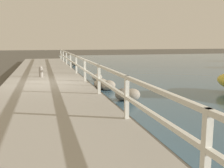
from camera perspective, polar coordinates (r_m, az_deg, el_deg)
The scene contains 10 objects.
ground_plane at distance 12.64m, azimuth -14.04°, elevation -1.05°, with size 120.00×120.00×0.00m, color #4C473D.
dock_walkway at distance 12.61m, azimuth -14.07°, elevation -0.36°, with size 3.84×36.00×0.30m.
railing at distance 12.65m, azimuth -5.95°, elevation 3.92°, with size 0.10×32.50×1.07m.
boulder_mid_strip at distance 11.86m, azimuth -0.72°, elevation -0.29°, with size 0.62×0.56×0.46m.
boulder_near_dock at distance 24.49m, azimuth -8.14°, elevation 4.44°, with size 0.53×0.48×0.40m.
boulder_far_strip at distance 9.81m, azimuth 4.37°, elevation -2.33°, with size 0.61×0.55×0.46m.
boulder_upstream at distance 9.85m, azimuth 2.40°, elevation -2.28°, with size 0.61×0.55×0.46m.
boulder_water_edge at distance 14.65m, azimuth -3.26°, elevation 1.43°, with size 0.57×0.51×0.43m.
boulder_downstream at distance 12.14m, azimuth -2.41°, elevation 0.02°, with size 0.67×0.61×0.50m.
mooring_bollard at distance 14.59m, azimuth -15.22°, elevation 2.63°, with size 0.21×0.21×0.59m.
Camera 1 is at (-0.14, -12.44, 2.18)m, focal length 42.00 mm.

